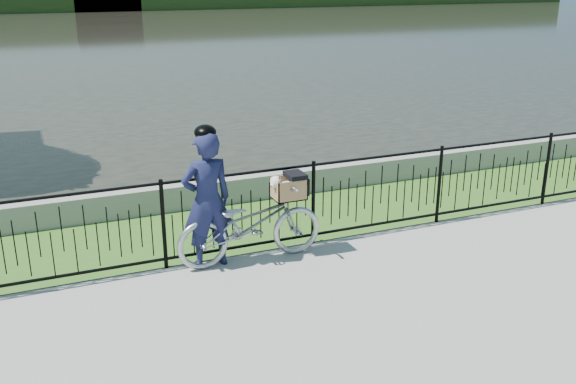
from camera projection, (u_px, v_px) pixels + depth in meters
name	position (u px, v px, depth m)	size (l,w,h in m)	color
ground	(291.00, 312.00, 6.92)	(120.00, 120.00, 0.00)	gray
grass_strip	(220.00, 228.00, 9.19)	(60.00, 2.00, 0.01)	#345F1D
water	(60.00, 38.00, 35.71)	(120.00, 120.00, 0.00)	black
quay_wall	(201.00, 194.00, 10.00)	(60.00, 0.30, 0.40)	gray
fence	(242.00, 213.00, 8.13)	(14.00, 0.06, 1.15)	black
bicycle_rig	(251.00, 223.00, 8.00)	(1.88, 0.66, 1.11)	#A2A5AD
cyclist	(207.00, 199.00, 7.75)	(0.65, 0.45, 1.78)	#15183A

